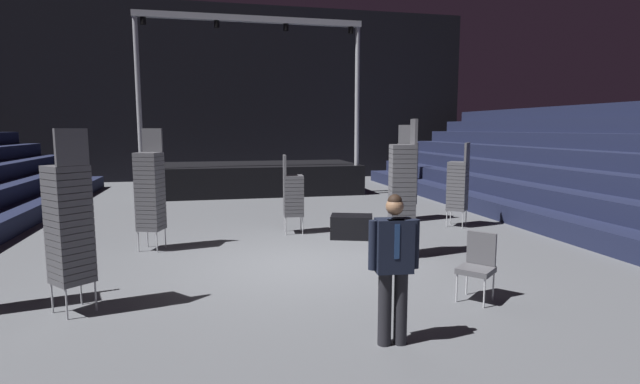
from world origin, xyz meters
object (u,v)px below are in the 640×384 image
chair_stack_mid_left (293,194)px  equipment_road_case (352,227)px  chair_stack_mid_centre (69,222)px  chair_stack_rear_right (458,185)px  loose_chair_near_man (478,263)px  chair_stack_front_left (407,173)px  man_with_tie (394,261)px  stage_riser (251,176)px  chair_stack_front_right (402,189)px  chair_stack_rear_left (150,190)px

chair_stack_mid_left → equipment_road_case: chair_stack_mid_left is taller
chair_stack_mid_centre → chair_stack_rear_right: chair_stack_mid_centre is taller
chair_stack_mid_centre → loose_chair_near_man: 5.47m
chair_stack_front_left → chair_stack_rear_right: 1.38m
man_with_tie → chair_stack_rear_right: 7.05m
stage_riser → chair_stack_front_right: 10.17m
man_with_tie → chair_stack_rear_left: 5.94m
stage_riser → man_with_tie: stage_riser is taller
chair_stack_front_right → loose_chair_near_man: size_ratio=2.71×
man_with_tie → chair_stack_mid_left: (-0.09, 5.98, -0.05)m
stage_riser → chair_stack_front_left: stage_riser is taller
chair_stack_rear_right → chair_stack_mid_left: bearing=129.6°
chair_stack_rear_left → man_with_tie: bearing=141.0°
chair_stack_front_left → chair_stack_front_right: size_ratio=0.97×
stage_riser → chair_stack_rear_right: size_ratio=3.83×
chair_stack_mid_left → equipment_road_case: (1.17, -0.78, -0.65)m
equipment_road_case → loose_chair_near_man: bearing=-81.7°
chair_stack_mid_centre → stage_riser: bearing=33.6°
stage_riser → equipment_road_case: (1.50, -8.24, -0.36)m
equipment_road_case → chair_stack_front_left: bearing=40.0°
chair_stack_front_left → chair_stack_rear_left: bearing=-127.1°
chair_stack_rear_left → loose_chair_near_man: 6.25m
chair_stack_front_left → chair_stack_front_right: (-1.53, -3.38, 0.04)m
equipment_road_case → loose_chair_near_man: loose_chair_near_man is taller
stage_riser → loose_chair_near_man: bearing=-80.4°
chair_stack_front_right → equipment_road_case: bearing=26.2°
chair_stack_mid_left → stage_riser: bearing=-173.0°
chair_stack_mid_left → chair_stack_rear_left: 3.13m
chair_stack_front_right → man_with_tie: bearing=167.4°
chair_stack_rear_right → loose_chair_near_man: size_ratio=2.17×
loose_chair_near_man → man_with_tie: bearing=82.5°
equipment_road_case → loose_chair_near_man: 4.18m
chair_stack_front_left → chair_stack_mid_centre: chair_stack_front_left is taller
chair_stack_mid_left → chair_stack_mid_centre: 5.51m
man_with_tie → chair_stack_mid_centre: size_ratio=0.71×
man_with_tie → equipment_road_case: size_ratio=1.88×
chair_stack_front_right → loose_chair_near_man: bearing=-165.5°
chair_stack_rear_left → chair_stack_front_right: bearing=-179.2°
chair_stack_rear_right → chair_stack_front_right: bearing=175.7°
chair_stack_mid_left → chair_stack_rear_left: bearing=-68.6°
man_with_tie → chair_stack_front_right: bearing=-108.1°
chair_stack_rear_right → loose_chair_near_man: bearing=-163.9°
chair_stack_front_right → equipment_road_case: (-0.46, 1.71, -1.03)m
stage_riser → chair_stack_mid_left: (0.33, -7.46, 0.29)m
man_with_tie → equipment_road_case: man_with_tie is taller
stage_riser → loose_chair_near_man: 12.55m
chair_stack_front_right → stage_riser: bearing=22.2°
chair_stack_mid_centre → chair_stack_rear_right: (7.66, 4.01, -0.17)m
chair_stack_front_right → chair_stack_mid_centre: chair_stack_front_right is taller
stage_riser → chair_stack_rear_right: 8.78m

